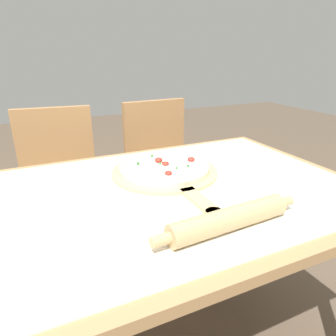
{
  "coord_description": "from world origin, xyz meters",
  "views": [
    {
      "loc": [
        -0.38,
        -0.77,
        1.15
      ],
      "look_at": [
        0.02,
        0.1,
        0.78
      ],
      "focal_mm": 32.0,
      "sensor_mm": 36.0,
      "label": 1
    }
  ],
  "objects_px": {
    "pizza": "(165,167)",
    "chair_right": "(161,167)",
    "pizza_peel": "(166,173)",
    "rolling_pin": "(229,219)",
    "chair_left": "(60,183)"
  },
  "relations": [
    {
      "from": "pizza",
      "to": "chair_right",
      "type": "bearing_deg",
      "value": 67.62
    },
    {
      "from": "pizza_peel",
      "to": "pizza",
      "type": "bearing_deg",
      "value": 89.27
    },
    {
      "from": "rolling_pin",
      "to": "chair_left",
      "type": "bearing_deg",
      "value": 107.12
    },
    {
      "from": "chair_left",
      "to": "pizza",
      "type": "bearing_deg",
      "value": -56.54
    },
    {
      "from": "chair_right",
      "to": "pizza_peel",
      "type": "bearing_deg",
      "value": -114.63
    },
    {
      "from": "pizza",
      "to": "chair_left",
      "type": "distance_m",
      "value": 0.74
    },
    {
      "from": "pizza_peel",
      "to": "chair_left",
      "type": "bearing_deg",
      "value": 116.7
    },
    {
      "from": "pizza",
      "to": "rolling_pin",
      "type": "height_order",
      "value": "rolling_pin"
    },
    {
      "from": "pizza",
      "to": "pizza_peel",
      "type": "bearing_deg",
      "value": -90.73
    },
    {
      "from": "rolling_pin",
      "to": "chair_left",
      "type": "height_order",
      "value": "chair_left"
    },
    {
      "from": "chair_left",
      "to": "chair_right",
      "type": "bearing_deg",
      "value": 6.14
    },
    {
      "from": "pizza_peel",
      "to": "rolling_pin",
      "type": "xyz_separation_m",
      "value": [
        -0.01,
        -0.38,
        0.02
      ]
    },
    {
      "from": "pizza_peel",
      "to": "chair_left",
      "type": "height_order",
      "value": "chair_left"
    },
    {
      "from": "rolling_pin",
      "to": "chair_right",
      "type": "height_order",
      "value": "chair_right"
    },
    {
      "from": "chair_right",
      "to": "rolling_pin",
      "type": "bearing_deg",
      "value": -107.18
    }
  ]
}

